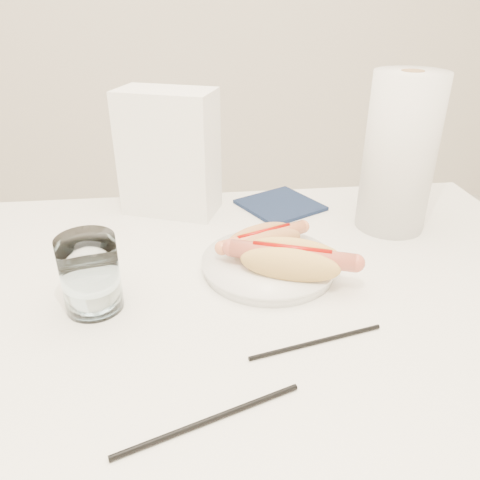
{
  "coord_description": "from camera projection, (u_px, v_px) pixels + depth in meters",
  "views": [
    {
      "loc": [
        -0.03,
        -0.6,
        1.16
      ],
      "look_at": [
        0.05,
        0.04,
        0.82
      ],
      "focal_mm": 35.68,
      "sensor_mm": 36.0,
      "label": 1
    }
  ],
  "objects": [
    {
      "name": "table",
      "position": [
        214.0,
        325.0,
        0.75
      ],
      "size": [
        1.2,
        0.8,
        0.75
      ],
      "color": "white",
      "rests_on": "ground"
    },
    {
      "name": "plate",
      "position": [
        269.0,
        266.0,
        0.78
      ],
      "size": [
        0.24,
        0.24,
        0.02
      ],
      "primitive_type": "cylinder",
      "rotation": [
        0.0,
        0.0,
        0.12
      ],
      "color": "white",
      "rests_on": "table"
    },
    {
      "name": "hotdog_left",
      "position": [
        264.0,
        240.0,
        0.79
      ],
      "size": [
        0.15,
        0.1,
        0.04
      ],
      "rotation": [
        0.0,
        0.0,
        0.39
      ],
      "color": "tan",
      "rests_on": "plate"
    },
    {
      "name": "hotdog_right",
      "position": [
        291.0,
        260.0,
        0.73
      ],
      "size": [
        0.19,
        0.12,
        0.05
      ],
      "rotation": [
        0.0,
        0.0,
        -0.37
      ],
      "color": "#E2B058",
      "rests_on": "plate"
    },
    {
      "name": "water_glass",
      "position": [
        90.0,
        274.0,
        0.67
      ],
      "size": [
        0.08,
        0.08,
        0.11
      ],
      "primitive_type": "cylinder",
      "color": "white",
      "rests_on": "table"
    },
    {
      "name": "chopstick_near",
      "position": [
        210.0,
        420.0,
        0.51
      ],
      "size": [
        0.21,
        0.08,
        0.01
      ],
      "primitive_type": "cylinder",
      "rotation": [
        0.0,
        1.57,
        0.34
      ],
      "color": "black",
      "rests_on": "table"
    },
    {
      "name": "chopstick_far",
      "position": [
        317.0,
        342.0,
        0.62
      ],
      "size": [
        0.19,
        0.05,
        0.01
      ],
      "primitive_type": "cylinder",
      "rotation": [
        0.0,
        1.57,
        0.23
      ],
      "color": "black",
      "rests_on": "table"
    },
    {
      "name": "napkin_box",
      "position": [
        169.0,
        153.0,
        0.94
      ],
      "size": [
        0.21,
        0.16,
        0.24
      ],
      "primitive_type": "cube",
      "rotation": [
        0.0,
        0.0,
        -0.38
      ],
      "color": "white",
      "rests_on": "table"
    },
    {
      "name": "navy_napkin",
      "position": [
        280.0,
        205.0,
        1.01
      ],
      "size": [
        0.19,
        0.19,
        0.01
      ],
      "primitive_type": "cube",
      "rotation": [
        0.0,
        0.0,
        0.48
      ],
      "color": "#121D39",
      "rests_on": "table"
    },
    {
      "name": "paper_towel_roll",
      "position": [
        400.0,
        154.0,
        0.86
      ],
      "size": [
        0.17,
        0.17,
        0.29
      ],
      "primitive_type": "cylinder",
      "rotation": [
        0.0,
        0.0,
        -0.37
      ],
      "color": "silver",
      "rests_on": "table"
    }
  ]
}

